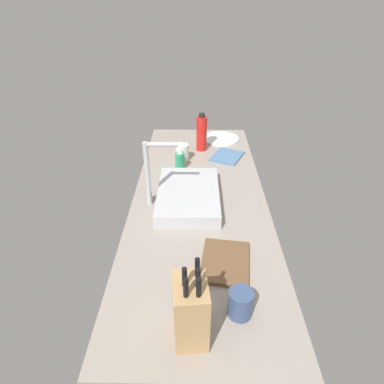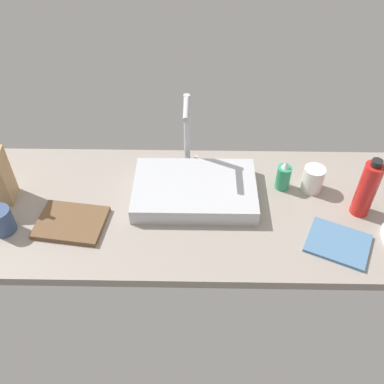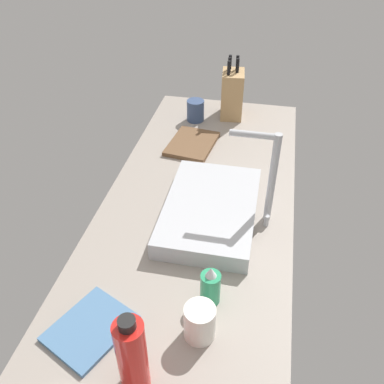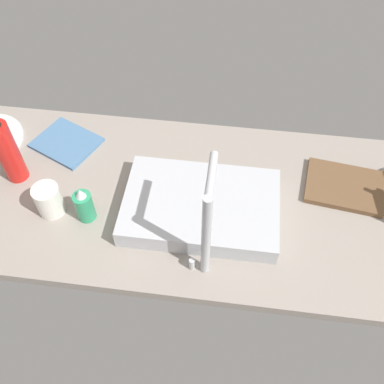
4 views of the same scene
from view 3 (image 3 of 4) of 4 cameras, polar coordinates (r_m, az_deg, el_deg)
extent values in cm
cube|color=gray|center=(138.85, 0.09, -4.46)|extent=(180.53, 65.22, 3.50)
cube|color=#B7BABF|center=(137.10, 2.51, -2.49)|extent=(44.85, 29.24, 6.11)
cylinder|color=#B7BABF|center=(130.88, 10.88, 1.70)|extent=(2.40, 2.40, 31.91)
cylinder|color=#B7BABF|center=(122.80, 8.41, 7.74)|extent=(2.00, 14.07, 2.00)
cylinder|color=#B7BABF|center=(136.81, 10.12, -3.86)|extent=(1.60, 1.60, 4.00)
cube|color=tan|center=(194.69, 5.50, 13.09)|extent=(13.86, 10.86, 21.02)
cylinder|color=black|center=(192.77, 5.21, 17.24)|extent=(1.54, 1.54, 6.18)
cylinder|color=black|center=(192.59, 6.23, 17.16)|extent=(1.54, 1.54, 6.18)
cylinder|color=black|center=(189.84, 5.14, 16.91)|extent=(1.54, 1.54, 6.18)
cylinder|color=black|center=(189.27, 6.24, 16.78)|extent=(1.54, 1.54, 6.18)
cylinder|color=black|center=(186.28, 5.04, 16.50)|extent=(1.54, 1.54, 6.18)
cube|color=brown|center=(174.78, 0.01, 6.60)|extent=(25.34, 20.44, 1.80)
cylinder|color=#2D9966|center=(112.32, 2.52, -12.95)|extent=(5.40, 5.40, 9.69)
cone|color=silver|center=(107.54, 2.61, -10.85)|extent=(2.97, 2.97, 2.80)
cylinder|color=red|center=(95.04, -8.16, -21.40)|extent=(6.60, 6.60, 21.51)
cylinder|color=black|center=(85.13, -8.89, -17.32)|extent=(3.63, 3.63, 2.20)
cube|color=teal|center=(113.05, -13.70, -17.61)|extent=(24.83, 23.06, 1.20)
cylinder|color=#384C75|center=(192.41, 0.47, 11.06)|extent=(7.79, 7.79, 9.57)
cylinder|color=silver|center=(105.84, 1.05, -17.34)|extent=(7.81, 7.81, 9.92)
camera|label=1|loc=(2.38, 8.81, 36.92)|focal=30.91mm
camera|label=2|loc=(1.67, -50.92, 34.36)|focal=40.37mm
camera|label=4|loc=(1.26, 49.96, 33.88)|focal=40.68mm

